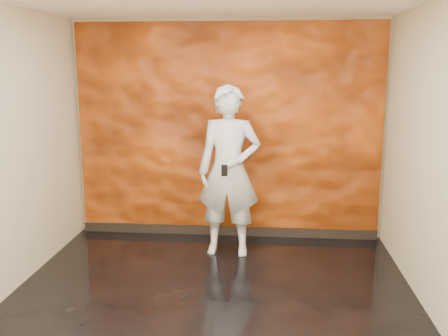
# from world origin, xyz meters

# --- Properties ---
(room) EXTENTS (4.02, 4.02, 2.81)m
(room) POSITION_xyz_m (0.00, 0.00, 1.40)
(room) COLOR black
(room) RESTS_ON ground
(feature_wall) EXTENTS (3.90, 0.06, 2.75)m
(feature_wall) POSITION_xyz_m (0.00, 1.96, 1.38)
(feature_wall) COLOR #CE4F0E
(feature_wall) RESTS_ON ground
(baseboard) EXTENTS (3.90, 0.04, 0.12)m
(baseboard) POSITION_xyz_m (0.00, 1.92, 0.06)
(baseboard) COLOR black
(baseboard) RESTS_ON ground
(man) EXTENTS (0.75, 0.51, 2.01)m
(man) POSITION_xyz_m (0.07, 1.31, 1.01)
(man) COLOR #AEB3BE
(man) RESTS_ON ground
(phone) EXTENTS (0.07, 0.03, 0.13)m
(phone) POSITION_xyz_m (0.04, 1.00, 1.08)
(phone) COLOR black
(phone) RESTS_ON man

